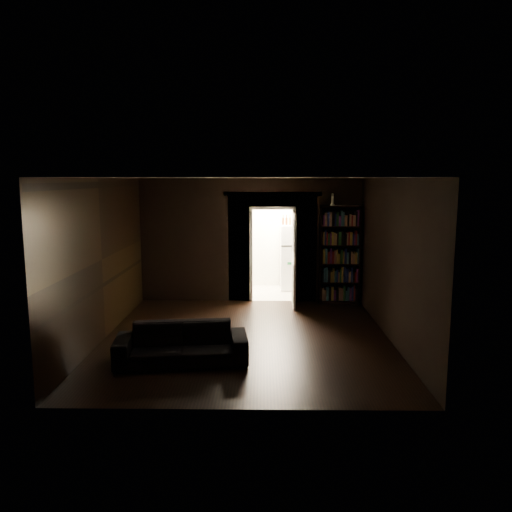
# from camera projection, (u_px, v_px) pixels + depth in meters

# --- Properties ---
(ground) EXTENTS (5.50, 5.50, 0.00)m
(ground) POSITION_uv_depth(u_px,v_px,m) (247.00, 338.00, 8.79)
(ground) COLOR black
(ground) RESTS_ON ground
(room_walls) EXTENTS (5.02, 5.61, 2.84)m
(room_walls) POSITION_uv_depth(u_px,v_px,m) (248.00, 237.00, 9.59)
(room_walls) COLOR black
(room_walls) RESTS_ON ground
(kitchen_alcove) EXTENTS (2.20, 1.80, 2.60)m
(kitchen_alcove) POSITION_uv_depth(u_px,v_px,m) (272.00, 243.00, 12.42)
(kitchen_alcove) COLOR beige
(kitchen_alcove) RESTS_ON ground
(sofa) EXTENTS (2.08, 1.10, 0.77)m
(sofa) POSITION_uv_depth(u_px,v_px,m) (182.00, 338.00, 7.60)
(sofa) COLOR black
(sofa) RESTS_ON ground
(bookshelf) EXTENTS (0.94, 0.46, 2.20)m
(bookshelf) POSITION_uv_depth(u_px,v_px,m) (339.00, 255.00, 11.15)
(bookshelf) COLOR black
(bookshelf) RESTS_ON ground
(refrigerator) EXTENTS (0.78, 0.72, 1.65)m
(refrigerator) POSITION_uv_depth(u_px,v_px,m) (295.00, 257.00, 12.63)
(refrigerator) COLOR white
(refrigerator) RESTS_ON ground
(door) EXTENTS (0.06, 0.85, 2.05)m
(door) POSITION_uv_depth(u_px,v_px,m) (294.00, 260.00, 10.90)
(door) COLOR silver
(door) RESTS_ON ground
(figurine) EXTENTS (0.11, 0.11, 0.27)m
(figurine) POSITION_uv_depth(u_px,v_px,m) (333.00, 199.00, 10.94)
(figurine) COLOR silver
(figurine) RESTS_ON bookshelf
(bottles) EXTENTS (0.62, 0.31, 0.26)m
(bottles) POSITION_uv_depth(u_px,v_px,m) (293.00, 220.00, 12.36)
(bottles) COLOR black
(bottles) RESTS_ON refrigerator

